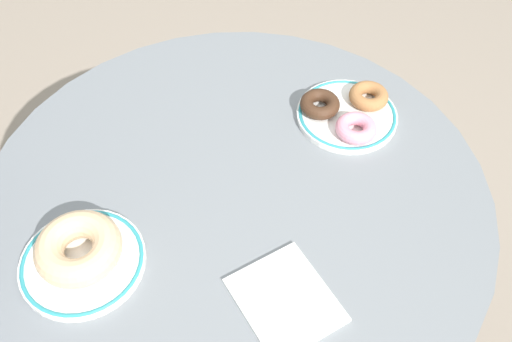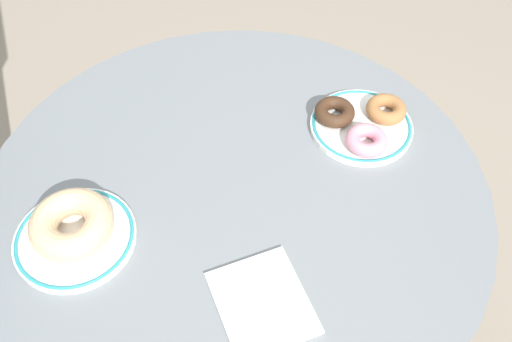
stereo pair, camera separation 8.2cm
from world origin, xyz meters
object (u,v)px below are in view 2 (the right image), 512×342
at_px(plate_left, 75,238).
at_px(plate_right, 361,126).
at_px(paper_napkin, 262,302).
at_px(donut_glazed, 72,224).
at_px(donut_cinnamon, 386,109).
at_px(donut_pink_frosted, 367,140).
at_px(cafe_table, 238,252).
at_px(donut_chocolate, 335,112).

bearing_deg(plate_left, plate_right, -5.00).
relative_size(plate_left, paper_napkin, 1.28).
height_order(plate_right, donut_glazed, donut_glazed).
height_order(plate_left, paper_napkin, plate_left).
height_order(plate_left, plate_right, same).
bearing_deg(plate_left, paper_napkin, -52.21).
height_order(plate_right, donut_cinnamon, donut_cinnamon).
relative_size(plate_right, donut_pink_frosted, 2.53).
relative_size(cafe_table, donut_chocolate, 11.62).
height_order(cafe_table, donut_chocolate, donut_chocolate).
distance_m(donut_cinnamon, paper_napkin, 0.40).
xyz_separation_m(cafe_table, donut_cinnamon, (0.29, -0.01, 0.22)).
xyz_separation_m(plate_left, donut_cinnamon, (0.53, -0.05, 0.02)).
distance_m(donut_glazed, donut_chocolate, 0.45).
bearing_deg(plate_left, donut_pink_frosted, -10.25).
height_order(donut_glazed, donut_chocolate, donut_glazed).
bearing_deg(donut_pink_frosted, paper_napkin, -153.80).
bearing_deg(paper_napkin, cafe_table, 69.88).
bearing_deg(cafe_table, plate_left, 171.41).
distance_m(plate_right, donut_glazed, 0.48).
distance_m(plate_left, donut_glazed, 0.03).
bearing_deg(donut_chocolate, plate_right, -51.61).
xyz_separation_m(donut_chocolate, donut_pink_frosted, (0.00, -0.08, 0.00)).
relative_size(donut_glazed, paper_napkin, 0.87).
bearing_deg(donut_chocolate, paper_napkin, -142.11).
distance_m(cafe_table, plate_right, 0.31).
bearing_deg(paper_napkin, plate_right, 30.29).
bearing_deg(cafe_table, paper_napkin, -110.12).
height_order(donut_glazed, paper_napkin, donut_glazed).
bearing_deg(donut_cinnamon, cafe_table, 178.22).
height_order(plate_left, donut_chocolate, donut_chocolate).
height_order(plate_right, donut_pink_frosted, donut_pink_frosted).
height_order(donut_chocolate, paper_napkin, donut_chocolate).
xyz_separation_m(cafe_table, paper_napkin, (-0.07, -0.19, 0.20)).
distance_m(donut_glazed, donut_pink_frosted, 0.46).
distance_m(cafe_table, donut_chocolate, 0.30).
bearing_deg(donut_chocolate, donut_pink_frosted, -86.44).
bearing_deg(cafe_table, donut_chocolate, 8.44).
relative_size(plate_right, donut_chocolate, 2.53).
xyz_separation_m(donut_glazed, paper_napkin, (0.17, -0.23, -0.03)).
height_order(plate_right, paper_napkin, plate_right).
bearing_deg(plate_right, donut_glazed, 174.32).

